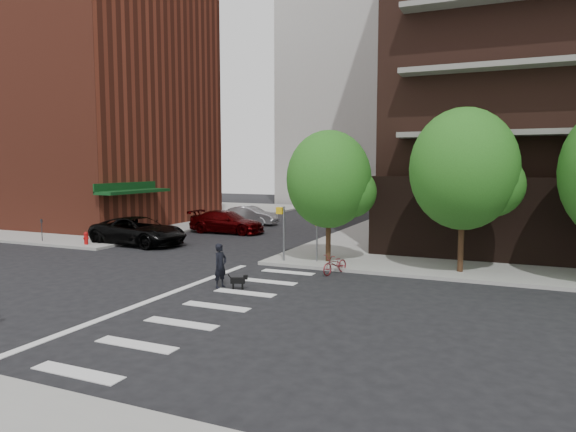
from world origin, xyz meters
TOP-DOWN VIEW (x-y plane):
  - ground at (0.00, 0.00)m, footprint 120.00×120.00m
  - sidewalk_nw at (-24.50, 23.50)m, footprint 31.00×33.00m
  - crosswalk at (2.21, -0.00)m, footprint 3.85×13.00m
  - midrise_nw at (-22.00, 18.00)m, footprint 21.40×15.50m
  - tree_a at (4.00, 8.50)m, footprint 4.00×4.00m
  - tree_b at (10.00, 8.50)m, footprint 4.50×4.50m
  - pedestrian_signal at (2.32, 7.92)m, footprint 2.18×0.67m
  - fire_hydrant at (-10.50, 7.80)m, footprint 0.24×0.24m
  - parking_meter at (-14.00, 7.80)m, footprint 0.10×0.08m
  - parked_car_black at (-8.20, 9.61)m, footprint 3.18×6.15m
  - parked_car_maroon at (-6.13, 16.33)m, footprint 2.27×5.40m
  - parked_car_silver at (-7.06, 21.50)m, footprint 1.78×4.56m
  - scooter at (5.02, 6.50)m, footprint 1.04×1.77m
  - dog_walker at (1.74, 2.38)m, footprint 0.69×0.51m
  - dog at (2.53, 2.39)m, footprint 0.66×0.38m

SIDE VIEW (x-z plane):
  - ground at x=0.00m, z-range 0.00..0.00m
  - crosswalk at x=2.21m, z-range 0.00..0.01m
  - sidewalk_nw at x=-24.50m, z-range 0.00..0.15m
  - dog at x=2.53m, z-range 0.07..0.62m
  - scooter at x=5.02m, z-range 0.00..0.88m
  - fire_hydrant at x=-10.50m, z-range 0.19..0.92m
  - parked_car_silver at x=-7.06m, z-range 0.00..1.48m
  - parked_car_maroon at x=-6.13m, z-range 0.00..1.56m
  - parked_car_black at x=-8.20m, z-range 0.00..1.66m
  - dog_walker at x=1.74m, z-range 0.00..1.72m
  - parking_meter at x=-14.00m, z-range 0.30..1.62m
  - pedestrian_signal at x=2.32m, z-range 0.55..3.15m
  - tree_a at x=4.00m, z-range 1.09..6.99m
  - tree_b at x=10.00m, z-range 1.22..7.87m
  - midrise_nw at x=-22.00m, z-range 0.15..20.15m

